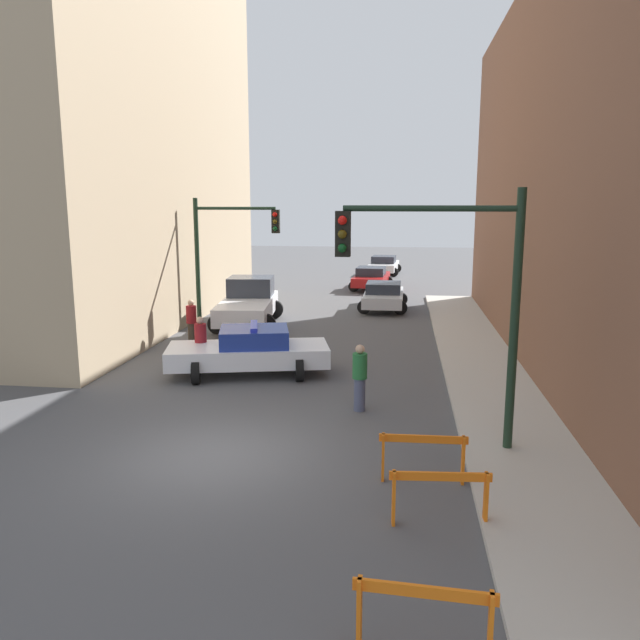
{
  "coord_description": "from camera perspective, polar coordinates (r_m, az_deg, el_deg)",
  "views": [
    {
      "loc": [
        3.66,
        -11.48,
        5.04
      ],
      "look_at": [
        1.23,
        7.13,
        1.48
      ],
      "focal_mm": 35.0,
      "sensor_mm": 36.0,
      "label": 1
    }
  ],
  "objects": [
    {
      "name": "pedestrian_crossing",
      "position": [
        19.17,
        -10.84,
        -2.05
      ],
      "size": [
        0.5,
        0.5,
        1.66
      ],
      "rotation": [
        0.0,
        0.0,
        2.17
      ],
      "color": "black",
      "rests_on": "ground_plane"
    },
    {
      "name": "parked_car_mid",
      "position": [
        36.74,
        4.71,
        3.88
      ],
      "size": [
        2.48,
        4.42,
        1.31
      ],
      "rotation": [
        0.0,
        0.0,
        -0.07
      ],
      "color": "maroon",
      "rests_on": "ground_plane"
    },
    {
      "name": "building_corner_left",
      "position": [
        30.13,
        -25.08,
        16.8
      ],
      "size": [
        14.0,
        20.0,
        17.46
      ],
      "color": "tan",
      "rests_on": "ground_plane"
    },
    {
      "name": "barrier_front",
      "position": [
        7.68,
        9.49,
        -24.62
      ],
      "size": [
        1.6,
        0.25,
        0.9
      ],
      "rotation": [
        0.0,
        0.0,
        -0.06
      ],
      "color": "orange",
      "rests_on": "ground_plane"
    },
    {
      "name": "barrier_back",
      "position": [
        11.69,
        9.4,
        -11.66
      ],
      "size": [
        1.6,
        0.21,
        0.9
      ],
      "rotation": [
        0.0,
        0.0,
        0.03
      ],
      "color": "orange",
      "rests_on": "ground_plane"
    },
    {
      "name": "traffic_light_near",
      "position": [
        12.55,
        12.29,
        3.57
      ],
      "size": [
        3.64,
        0.35,
        5.2
      ],
      "color": "black",
      "rests_on": "sidewalk_right"
    },
    {
      "name": "ground_plane",
      "position": [
        13.06,
        -9.67,
        -12.13
      ],
      "size": [
        120.0,
        120.0,
        0.0
      ],
      "primitive_type": "plane",
      "color": "#4C4C4F"
    },
    {
      "name": "parked_car_far",
      "position": [
        44.41,
        5.86,
        5.05
      ],
      "size": [
        2.49,
        4.42,
        1.31
      ],
      "rotation": [
        0.0,
        0.0,
        -0.08
      ],
      "color": "silver",
      "rests_on": "ground_plane"
    },
    {
      "name": "parked_car_near",
      "position": [
        29.77,
        5.83,
        2.25
      ],
      "size": [
        2.31,
        4.32,
        1.31
      ],
      "rotation": [
        0.0,
        0.0,
        -0.01
      ],
      "color": "silver",
      "rests_on": "ground_plane"
    },
    {
      "name": "sidewalk_right",
      "position": [
        12.77,
        18.76,
        -12.84
      ],
      "size": [
        2.4,
        44.0,
        0.12
      ],
      "color": "#B2ADA3",
      "rests_on": "ground_plane"
    },
    {
      "name": "barrier_mid",
      "position": [
        10.29,
        10.91,
        -14.95
      ],
      "size": [
        1.6,
        0.28,
        0.9
      ],
      "rotation": [
        0.0,
        0.0,
        0.08
      ],
      "color": "orange",
      "rests_on": "ground_plane"
    },
    {
      "name": "pedestrian_sidewalk",
      "position": [
        15.26,
        3.65,
        -5.19
      ],
      "size": [
        0.37,
        0.37,
        1.66
      ],
      "rotation": [
        0.0,
        0.0,
        3.1
      ],
      "color": "#474C66",
      "rests_on": "ground_plane"
    },
    {
      "name": "pedestrian_corner",
      "position": [
        22.53,
        -11.66,
        -0.18
      ],
      "size": [
        0.5,
        0.5,
        1.66
      ],
      "rotation": [
        0.0,
        0.0,
        0.57
      ],
      "color": "#382D23",
      "rests_on": "ground_plane"
    },
    {
      "name": "white_truck",
      "position": [
        26.09,
        -6.56,
        1.55
      ],
      "size": [
        2.99,
        5.58,
        1.9
      ],
      "rotation": [
        0.0,
        0.0,
        0.1
      ],
      "color": "silver",
      "rests_on": "ground_plane"
    },
    {
      "name": "police_car",
      "position": [
        18.53,
        -6.44,
        -2.8
      ],
      "size": [
        5.0,
        3.01,
        1.52
      ],
      "rotation": [
        0.0,
        0.0,
        1.8
      ],
      "color": "white",
      "rests_on": "ground_plane"
    },
    {
      "name": "traffic_light_far",
      "position": [
        25.0,
        -8.81,
        6.84
      ],
      "size": [
        3.44,
        0.35,
        5.2
      ],
      "color": "black",
      "rests_on": "ground_plane"
    }
  ]
}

